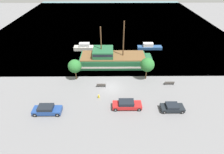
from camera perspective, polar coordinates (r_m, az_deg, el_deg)
ground_plane at (r=35.09m, az=-0.47°, el=-3.46°), size 160.00×160.00×0.00m
water_surface at (r=74.88m, az=-0.49°, el=17.66°), size 80.00×80.00×0.00m
pirate_ship at (r=42.06m, az=0.11°, el=5.95°), size 16.91×5.85×10.55m
moored_boat_dockside at (r=50.19m, az=-8.45°, el=9.56°), size 6.99×1.84×2.05m
moored_boat_outer at (r=51.39m, az=12.03°, el=9.63°), size 6.87×1.81×1.77m
parked_car_curb_front at (r=31.27m, az=-20.49°, el=-9.97°), size 4.69×1.86×1.54m
parked_car_curb_mid at (r=31.59m, az=19.05°, el=-9.35°), size 3.86×1.85×1.30m
parked_car_curb_rear at (r=30.35m, az=4.86°, el=-8.96°), size 4.97×1.84×1.52m
fire_hydrant at (r=32.49m, az=-4.34°, el=-6.28°), size 0.42×0.25×0.76m
bench_promenade_east at (r=37.48m, az=18.21°, el=-1.84°), size 1.91×0.45×0.85m
bench_promenade_west at (r=35.10m, az=-3.55°, el=-2.63°), size 1.77×0.45×0.85m
tree_row_east at (r=36.60m, az=-12.06°, el=3.45°), size 2.79×2.79×4.58m
tree_row_mideast at (r=36.44m, az=11.46°, el=3.93°), size 2.89×2.89×4.93m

